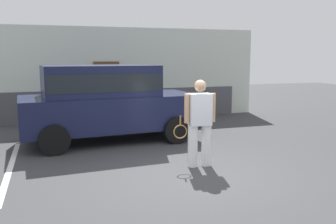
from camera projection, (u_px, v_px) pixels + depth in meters
ground_plane at (190, 173)px, 7.24m from camera, size 40.00×40.00×0.00m
parking_stripe_0 at (10, 167)px, 7.59m from camera, size 0.12×4.40×0.01m
house_frontage at (121, 76)px, 13.37m from camera, size 10.48×0.40×3.31m
parked_suv at (106, 99)px, 9.81m from camera, size 4.72×2.41×2.05m
tennis_player_man at (200, 122)px, 7.57m from camera, size 0.92×0.31×1.81m
potted_plant_by_porch at (188, 107)px, 13.33m from camera, size 0.62×0.62×0.82m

